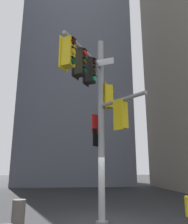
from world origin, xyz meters
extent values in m
cube|color=slate|center=(-0.30, 23.93, 20.99)|extent=(14.06, 14.06, 41.98)
cylinder|color=#9EA0A3|center=(0.00, 0.00, 3.81)|extent=(0.26, 0.26, 7.62)
cylinder|color=slate|center=(0.00, 0.00, 0.08)|extent=(0.46, 0.46, 0.16)
cylinder|color=#9EA0A3|center=(-0.80, -1.24, 6.40)|extent=(1.71, 2.55, 0.14)
cylinder|color=#9EA0A3|center=(0.63, -0.99, 4.62)|extent=(1.38, 2.05, 0.14)
cube|color=black|center=(-0.72, -0.76, 5.80)|extent=(0.28, 0.42, 1.14)
cube|color=black|center=(-0.56, -0.87, 5.80)|extent=(0.47, 0.47, 1.00)
cylinder|color=#360605|center=(-0.39, -0.97, 6.15)|extent=(0.16, 0.20, 0.20)
cube|color=black|center=(-0.38, -0.98, 6.27)|extent=(0.18, 0.22, 0.02)
cylinder|color=#3C2C06|center=(-0.39, -0.97, 5.80)|extent=(0.16, 0.20, 0.20)
cube|color=black|center=(-0.38, -0.98, 5.92)|extent=(0.18, 0.22, 0.02)
cylinder|color=#19C672|center=(-0.39, -0.97, 5.45)|extent=(0.16, 0.20, 0.20)
cube|color=black|center=(-0.38, -0.98, 5.57)|extent=(0.18, 0.22, 0.02)
cube|color=black|center=(-1.15, -1.44, 5.80)|extent=(0.28, 0.42, 1.14)
cube|color=black|center=(-0.99, -1.55, 5.80)|extent=(0.47, 0.47, 1.00)
cylinder|color=red|center=(-0.83, -1.65, 6.15)|extent=(0.16, 0.20, 0.20)
cube|color=black|center=(-0.82, -1.66, 6.27)|extent=(0.18, 0.22, 0.02)
cylinder|color=#3C2C06|center=(-0.83, -1.65, 5.80)|extent=(0.16, 0.20, 0.20)
cube|color=black|center=(-0.82, -1.66, 5.92)|extent=(0.18, 0.22, 0.02)
cylinder|color=#06311C|center=(-0.83, -1.65, 5.45)|extent=(0.16, 0.20, 0.20)
cube|color=black|center=(-0.82, -1.66, 5.57)|extent=(0.18, 0.22, 0.02)
cube|color=yellow|center=(-1.59, -2.12, 5.80)|extent=(0.28, 0.42, 1.14)
cube|color=yellow|center=(-1.43, -2.23, 5.80)|extent=(0.47, 0.47, 1.00)
cylinder|color=#360605|center=(-1.26, -2.33, 6.15)|extent=(0.16, 0.20, 0.20)
cube|color=black|center=(-1.26, -2.34, 6.27)|extent=(0.18, 0.22, 0.02)
cylinder|color=yellow|center=(-1.26, -2.33, 5.80)|extent=(0.16, 0.20, 0.20)
cube|color=black|center=(-1.26, -2.34, 5.92)|extent=(0.18, 0.22, 0.02)
cylinder|color=#06311C|center=(-1.26, -2.33, 5.45)|extent=(0.16, 0.20, 0.20)
cube|color=black|center=(-1.26, -2.34, 5.57)|extent=(0.18, 0.22, 0.02)
cube|color=yellow|center=(0.47, -1.09, 4.02)|extent=(0.28, 0.42, 1.14)
cube|color=yellow|center=(0.63, -0.99, 4.02)|extent=(0.47, 0.47, 1.00)
cylinder|color=red|center=(0.80, -0.88, 4.37)|extent=(0.16, 0.20, 0.20)
cube|color=black|center=(0.80, -0.88, 4.49)|extent=(0.18, 0.22, 0.02)
cylinder|color=#3C2C06|center=(0.80, -0.88, 4.02)|extent=(0.16, 0.20, 0.20)
cube|color=black|center=(0.80, -0.88, 4.14)|extent=(0.18, 0.22, 0.02)
cylinder|color=#06311C|center=(0.80, -0.88, 3.67)|extent=(0.16, 0.20, 0.20)
cube|color=black|center=(0.80, -0.88, 3.79)|extent=(0.18, 0.22, 0.02)
cube|color=yellow|center=(0.14, 0.03, 5.06)|extent=(0.12, 0.48, 1.14)
cube|color=yellow|center=(0.32, 0.06, 5.06)|extent=(0.40, 0.40, 1.00)
cylinder|color=red|center=(0.52, 0.10, 5.41)|extent=(0.10, 0.21, 0.20)
cube|color=black|center=(0.52, 0.10, 5.53)|extent=(0.11, 0.23, 0.02)
cylinder|color=#3C2C06|center=(0.52, 0.10, 5.06)|extent=(0.10, 0.21, 0.20)
cube|color=black|center=(0.52, 0.10, 5.18)|extent=(0.11, 0.23, 0.02)
cylinder|color=#06311C|center=(0.52, 0.10, 4.71)|extent=(0.10, 0.21, 0.20)
cube|color=black|center=(0.52, 0.10, 4.83)|extent=(0.11, 0.23, 0.02)
cube|color=white|center=(-0.17, -0.31, 6.42)|extent=(1.23, 0.69, 0.28)
cube|color=#19479E|center=(-0.17, -0.31, 6.42)|extent=(1.20, 0.66, 0.24)
cube|color=red|center=(-0.15, 0.16, 3.87)|extent=(0.48, 0.44, 0.80)
cube|color=white|center=(-0.15, 0.16, 3.87)|extent=(0.45, 0.41, 0.76)
cube|color=black|center=(-0.17, 0.13, 3.30)|extent=(0.38, 0.49, 0.72)
cube|color=white|center=(-0.17, 0.13, 3.30)|extent=(0.35, 0.45, 0.68)
cylinder|color=yellow|center=(4.04, 1.14, 0.36)|extent=(0.22, 0.22, 0.72)
sphere|color=yellow|center=(4.04, 1.14, 0.78)|extent=(0.23, 0.23, 0.23)
cylinder|color=#59514C|center=(-3.13, 0.47, 0.46)|extent=(0.49, 0.49, 0.91)
camera|label=1|loc=(-1.42, -9.07, 2.11)|focal=36.34mm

